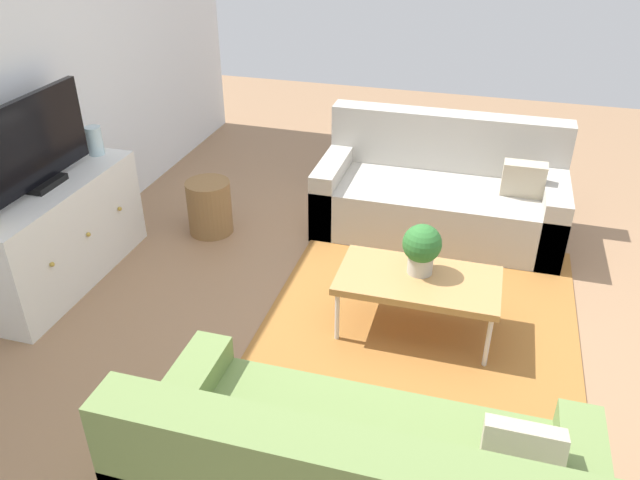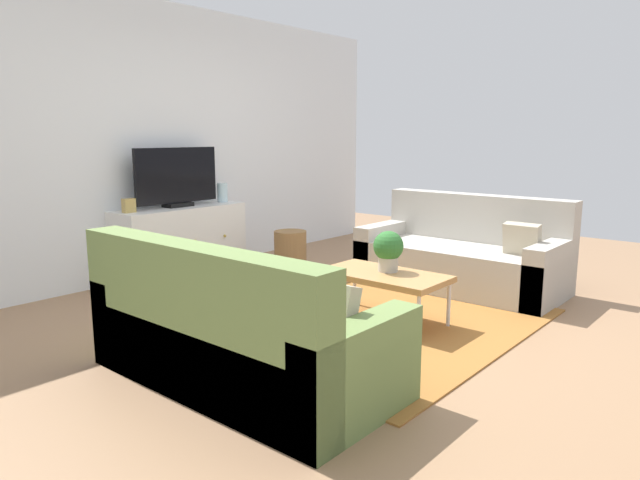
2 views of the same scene
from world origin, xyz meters
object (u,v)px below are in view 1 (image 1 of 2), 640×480
Objects in this scene: coffee_table at (418,282)px; potted_plant at (422,247)px; couch_right_side at (440,194)px; glass_vase at (95,141)px; flat_screen_tv at (35,143)px; tv_console at (59,234)px; wicker_basket at (210,207)px.

potted_plant reaches higher than coffee_table.
glass_vase is at bearing 111.06° from couch_right_side.
coffee_table is 2.50m from flat_screen_tv.
tv_console is (-0.08, 2.39, -0.01)m from coffee_table.
potted_plant is 0.74× the size of wicker_basket.
wicker_basket is at bearing 66.41° from potted_plant.
tv_console is 3.22× the size of wicker_basket.
tv_console is at bearing -180.00° from glass_vase.
glass_vase is at bearing -2.05° from flat_screen_tv.
potted_plant is 1.54× the size of glass_vase.
flat_screen_tv is at bearing 90.00° from tv_console.
tv_console is at bearing 143.04° from wicker_basket.
coffee_table is 0.70× the size of tv_console.
potted_plant is at bearing -179.37° from couch_right_side.
couch_right_side is at bearing -58.38° from flat_screen_tv.
flat_screen_tv reaches higher than tv_console.
wicker_basket is at bearing -36.96° from tv_console.
wicker_basket is (-0.58, 1.70, -0.07)m from couch_right_side.
coffee_table is at bearing -179.23° from couch_right_side.
glass_vase is 0.48× the size of wicker_basket.
flat_screen_tv is 4.63× the size of glass_vase.
coffee_table is (-1.39, -0.02, 0.08)m from couch_right_side.
couch_right_side is 1.35× the size of tv_console.
tv_console reaches higher than wicker_basket.
flat_screen_tv is at bearing 142.23° from wicker_basket.
coffee_table is 1.91m from wicker_basket.
potted_plant reaches higher than wicker_basket.
glass_vase is (0.42, 2.39, 0.25)m from potted_plant.
potted_plant is 2.45m from flat_screen_tv.
potted_plant is at bearing -99.89° from glass_vase.
glass_vase is at bearing 80.11° from potted_plant.
couch_right_side is 9.06× the size of glass_vase.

